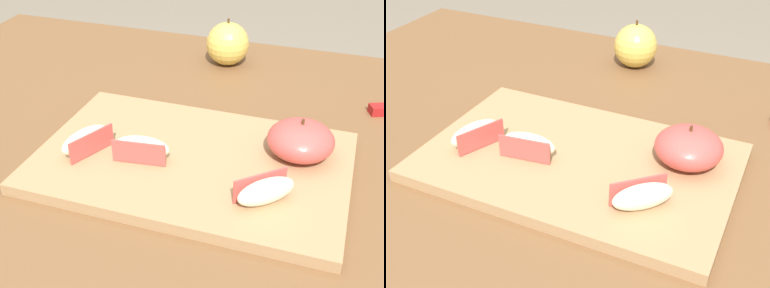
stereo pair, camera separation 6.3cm
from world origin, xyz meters
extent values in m
cube|color=brown|center=(0.00, 0.00, 0.72)|extent=(1.12, 0.79, 0.03)
cube|color=brown|center=(-0.50, 0.33, 0.35)|extent=(0.06, 0.06, 0.71)
cube|color=#A37F56|center=(0.02, -0.06, 0.74)|extent=(0.39, 0.25, 0.02)
ellipsoid|color=#D14C47|center=(0.14, -0.01, 0.77)|extent=(0.08, 0.08, 0.05)
cylinder|color=#4C3319|center=(0.14, -0.01, 0.80)|extent=(0.00, 0.00, 0.01)
ellipsoid|color=#F4EACC|center=(-0.04, -0.08, 0.77)|extent=(0.07, 0.03, 0.03)
cube|color=#D14C47|center=(-0.04, -0.09, 0.77)|extent=(0.07, 0.01, 0.03)
ellipsoid|color=#F4EACC|center=(-0.12, -0.08, 0.77)|extent=(0.05, 0.08, 0.03)
cube|color=#D14C47|center=(-0.11, -0.09, 0.77)|extent=(0.03, 0.06, 0.03)
ellipsoid|color=#F4EACC|center=(0.12, -0.11, 0.77)|extent=(0.07, 0.07, 0.03)
cube|color=#D14C47|center=(0.11, -0.11, 0.77)|extent=(0.05, 0.05, 0.03)
sphere|color=#DBBC51|center=(-0.03, 0.28, 0.77)|extent=(0.08, 0.08, 0.08)
cylinder|color=#4C3319|center=(-0.03, 0.28, 0.81)|extent=(0.00, 0.00, 0.01)
camera|label=1|loc=(0.19, -0.56, 1.11)|focal=47.18mm
camera|label=2|loc=(0.24, -0.53, 1.11)|focal=47.18mm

